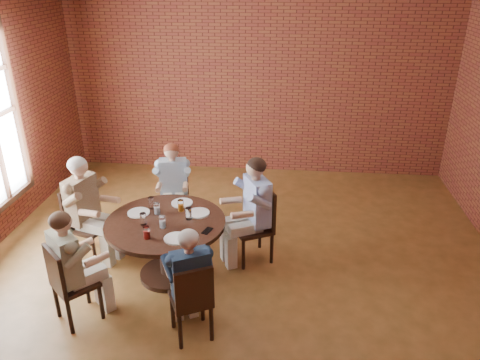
# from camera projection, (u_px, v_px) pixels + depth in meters

# --- Properties ---
(floor) EXTENTS (7.00, 7.00, 0.00)m
(floor) POSITION_uv_depth(u_px,v_px,m) (235.00, 286.00, 5.43)
(floor) COLOR #945C2D
(floor) RESTS_ON ground
(wall_back) EXTENTS (7.00, 0.00, 7.00)m
(wall_back) POSITION_uv_depth(u_px,v_px,m) (257.00, 76.00, 7.89)
(wall_back) COLOR maroon
(wall_back) RESTS_ON ground
(dining_table) EXTENTS (1.37, 1.37, 0.75)m
(dining_table) POSITION_uv_depth(u_px,v_px,m) (166.00, 238.00, 5.40)
(dining_table) COLOR black
(dining_table) RESTS_ON floor
(chair_a) EXTENTS (0.59, 0.59, 0.95)m
(chair_a) POSITION_uv_depth(u_px,v_px,m) (259.00, 221.00, 5.78)
(chair_a) COLOR black
(chair_a) RESTS_ON floor
(diner_a) EXTENTS (0.84, 0.78, 1.36)m
(diner_a) POSITION_uv_depth(u_px,v_px,m) (252.00, 211.00, 5.68)
(diner_a) COLOR #455EB5
(diner_a) RESTS_ON floor
(chair_b) EXTENTS (0.44, 0.44, 0.89)m
(chair_b) POSITION_uv_depth(u_px,v_px,m) (175.00, 194.00, 6.52)
(chair_b) COLOR black
(chair_b) RESTS_ON floor
(diner_b) EXTENTS (0.56, 0.65, 1.25)m
(diner_b) POSITION_uv_depth(u_px,v_px,m) (174.00, 188.00, 6.39)
(diner_b) COLOR #8192A4
(diner_b) RESTS_ON floor
(chair_c) EXTENTS (0.54, 0.54, 0.95)m
(chair_c) POSITION_uv_depth(u_px,v_px,m) (83.00, 219.00, 5.82)
(chair_c) COLOR black
(chair_c) RESTS_ON floor
(diner_c) EXTENTS (0.79, 0.70, 1.35)m
(diner_c) POSITION_uv_depth(u_px,v_px,m) (87.00, 209.00, 5.73)
(diner_c) COLOR brown
(diner_c) RESTS_ON floor
(chair_d) EXTENTS (0.56, 0.56, 0.90)m
(chair_d) POSITION_uv_depth(u_px,v_px,m) (67.00, 282.00, 4.70)
(chair_d) COLOR black
(chair_d) RESTS_ON floor
(diner_d) EXTENTS (0.77, 0.77, 1.27)m
(diner_d) POSITION_uv_depth(u_px,v_px,m) (73.00, 267.00, 4.69)
(diner_d) COLOR tan
(diner_d) RESTS_ON floor
(chair_e) EXTENTS (0.50, 0.50, 0.88)m
(chair_e) POSITION_uv_depth(u_px,v_px,m) (192.00, 299.00, 4.48)
(chair_e) COLOR black
(chair_e) RESTS_ON floor
(diner_e) EXTENTS (0.67, 0.71, 1.22)m
(diner_e) POSITION_uv_depth(u_px,v_px,m) (190.00, 284.00, 4.48)
(diner_e) COLOR #172942
(diner_e) RESTS_ON floor
(plate_a) EXTENTS (0.26, 0.26, 0.01)m
(plate_a) POSITION_uv_depth(u_px,v_px,m) (198.00, 213.00, 5.47)
(plate_a) COLOR white
(plate_a) RESTS_ON dining_table
(plate_b) EXTENTS (0.26, 0.26, 0.01)m
(plate_b) POSITION_uv_depth(u_px,v_px,m) (182.00, 203.00, 5.70)
(plate_b) COLOR white
(plate_b) RESTS_ON dining_table
(plate_c) EXTENTS (0.26, 0.26, 0.01)m
(plate_c) POSITION_uv_depth(u_px,v_px,m) (139.00, 213.00, 5.47)
(plate_c) COLOR white
(plate_c) RESTS_ON dining_table
(plate_d) EXTENTS (0.26, 0.26, 0.01)m
(plate_d) POSITION_uv_depth(u_px,v_px,m) (176.00, 238.00, 4.96)
(plate_d) COLOR white
(plate_d) RESTS_ON dining_table
(glass_a) EXTENTS (0.07, 0.07, 0.14)m
(glass_a) POSITION_uv_depth(u_px,v_px,m) (189.00, 214.00, 5.32)
(glass_a) COLOR white
(glass_a) RESTS_ON dining_table
(glass_b) EXTENTS (0.07, 0.07, 0.14)m
(glass_b) POSITION_uv_depth(u_px,v_px,m) (181.00, 206.00, 5.50)
(glass_b) COLOR white
(glass_b) RESTS_ON dining_table
(glass_c) EXTENTS (0.07, 0.07, 0.14)m
(glass_c) POSITION_uv_depth(u_px,v_px,m) (151.00, 203.00, 5.57)
(glass_c) COLOR white
(glass_c) RESTS_ON dining_table
(glass_d) EXTENTS (0.07, 0.07, 0.14)m
(glass_d) POSITION_uv_depth(u_px,v_px,m) (157.00, 208.00, 5.44)
(glass_d) COLOR white
(glass_d) RESTS_ON dining_table
(glass_e) EXTENTS (0.07, 0.07, 0.14)m
(glass_e) POSITION_uv_depth(u_px,v_px,m) (143.00, 219.00, 5.21)
(glass_e) COLOR white
(glass_e) RESTS_ON dining_table
(glass_f) EXTENTS (0.07, 0.07, 0.14)m
(glass_f) POSITION_uv_depth(u_px,v_px,m) (147.00, 233.00, 4.94)
(glass_f) COLOR white
(glass_f) RESTS_ON dining_table
(glass_g) EXTENTS (0.07, 0.07, 0.14)m
(glass_g) POSITION_uv_depth(u_px,v_px,m) (162.00, 222.00, 5.15)
(glass_g) COLOR white
(glass_g) RESTS_ON dining_table
(smartphone) EXTENTS (0.12, 0.16, 0.01)m
(smartphone) POSITION_uv_depth(u_px,v_px,m) (207.00, 231.00, 5.10)
(smartphone) COLOR black
(smartphone) RESTS_ON dining_table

